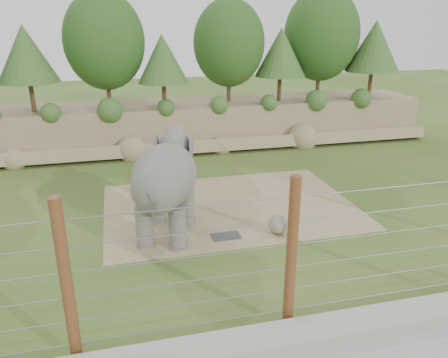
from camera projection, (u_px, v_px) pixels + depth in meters
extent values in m
plane|color=#3B591B|center=(238.00, 242.00, 15.00)|extent=(90.00, 90.00, 0.00)
cube|color=#917859|center=(180.00, 124.00, 26.40)|extent=(30.00, 4.00, 2.50)
cube|color=#917859|center=(187.00, 148.00, 24.62)|extent=(30.00, 1.37, 1.07)
cylinder|color=#3F2B19|center=(32.00, 97.00, 23.42)|extent=(0.24, 0.24, 1.58)
sphere|color=#1D4819|center=(26.00, 55.00, 22.68)|extent=(3.60, 3.60, 3.60)
cylinder|color=#3F2B19|center=(109.00, 89.00, 24.72)|extent=(0.24, 0.24, 1.92)
sphere|color=#1D4819|center=(104.00, 41.00, 23.82)|extent=(4.40, 4.40, 4.40)
cylinder|color=#3F2B19|center=(164.00, 95.00, 24.41)|extent=(0.24, 0.24, 1.40)
sphere|color=#1D4819|center=(163.00, 60.00, 23.75)|extent=(3.20, 3.20, 3.20)
cylinder|color=#3F2B19|center=(229.00, 86.00, 26.16)|extent=(0.24, 0.24, 1.82)
sphere|color=#1D4819|center=(229.00, 43.00, 25.30)|extent=(4.16, 4.16, 4.16)
cylinder|color=#3F2B19|center=(279.00, 89.00, 26.35)|extent=(0.24, 0.24, 1.50)
sphere|color=#1D4819|center=(281.00, 53.00, 25.64)|extent=(3.44, 3.44, 3.44)
cylinder|color=#3F2B19|center=(318.00, 80.00, 27.85)|extent=(0.24, 0.24, 2.03)
sphere|color=#1D4819|center=(321.00, 35.00, 26.90)|extent=(4.64, 4.64, 4.64)
cylinder|color=#3F2B19|center=(370.00, 84.00, 27.51)|extent=(0.24, 0.24, 1.64)
sphere|color=#1D4819|center=(374.00, 48.00, 26.74)|extent=(3.76, 3.76, 3.76)
cube|color=tan|center=(230.00, 206.00, 17.84)|extent=(10.00, 7.00, 0.02)
cube|color=#262628|center=(226.00, 236.00, 15.34)|extent=(1.00, 0.60, 0.03)
sphere|color=gray|center=(278.00, 224.00, 15.47)|extent=(0.71, 0.71, 0.71)
cube|color=#9D9C92|center=(295.00, 331.00, 10.36)|extent=(26.00, 0.35, 0.50)
cylinder|color=#57321D|center=(67.00, 286.00, 9.07)|extent=(0.26, 0.26, 4.00)
cylinder|color=#57321D|center=(291.00, 256.00, 10.21)|extent=(0.26, 0.26, 4.00)
cylinder|color=gray|center=(288.00, 309.00, 10.73)|extent=(20.00, 0.02, 0.02)
cylinder|color=gray|center=(289.00, 289.00, 10.52)|extent=(20.00, 0.02, 0.02)
cylinder|color=gray|center=(291.00, 267.00, 10.31)|extent=(20.00, 0.02, 0.02)
cylinder|color=gray|center=(292.00, 245.00, 10.11)|extent=(20.00, 0.02, 0.02)
cylinder|color=gray|center=(293.00, 221.00, 9.90)|extent=(20.00, 0.02, 0.02)
cylinder|color=gray|center=(295.00, 197.00, 9.69)|extent=(20.00, 0.02, 0.02)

